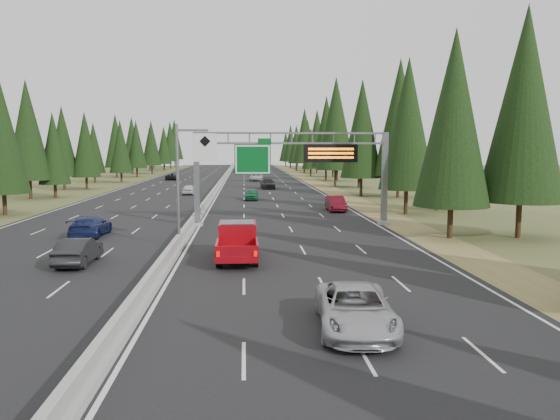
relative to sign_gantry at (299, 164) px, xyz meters
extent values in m
cube|color=black|center=(-8.92, 45.12, -5.23)|extent=(32.00, 260.00, 0.08)
cube|color=olive|center=(8.88, 45.12, -5.24)|extent=(3.60, 260.00, 0.06)
cube|color=#445125|center=(-26.72, 45.12, -5.24)|extent=(3.60, 260.00, 0.06)
cube|color=gray|center=(-8.92, 45.12, -5.04)|extent=(0.70, 260.00, 0.30)
cube|color=gray|center=(-8.92, 45.12, -4.64)|extent=(0.30, 260.00, 0.60)
cube|color=slate|center=(-8.57, 0.12, -1.29)|extent=(0.45, 0.45, 7.80)
cube|color=gray|center=(-8.57, 0.12, -5.04)|extent=(0.90, 0.90, 0.30)
cube|color=slate|center=(7.28, 0.12, -1.29)|extent=(0.45, 0.45, 7.80)
cube|color=gray|center=(7.28, 0.12, -5.04)|extent=(0.90, 0.90, 0.30)
cube|color=slate|center=(-0.64, 0.12, 2.53)|extent=(15.85, 0.35, 0.16)
cube|color=slate|center=(-0.64, 0.12, 1.69)|extent=(15.85, 0.35, 0.16)
cube|color=#054C19|center=(-3.92, -0.13, 0.36)|extent=(3.00, 0.10, 2.50)
cube|color=silver|center=(-3.92, -0.19, 0.36)|extent=(2.85, 0.02, 2.35)
cube|color=#054C19|center=(-2.92, -0.13, 1.86)|extent=(1.10, 0.10, 0.45)
cube|color=black|center=(2.58, -0.18, 0.86)|extent=(4.50, 0.40, 1.50)
cube|color=orange|center=(2.58, -0.40, 1.21)|extent=(3.80, 0.02, 0.18)
cube|color=orange|center=(2.58, -0.40, 0.86)|extent=(3.80, 0.02, 0.18)
cube|color=orange|center=(2.58, -0.40, 0.51)|extent=(3.80, 0.02, 0.18)
cylinder|color=slate|center=(-8.92, -9.88, -1.19)|extent=(0.20, 0.20, 8.00)
cube|color=gray|center=(-8.92, -9.88, -5.09)|extent=(0.50, 0.50, 0.20)
cube|color=slate|center=(-7.92, -9.88, 2.41)|extent=(2.00, 0.15, 0.15)
cube|color=silver|center=(-7.12, -10.00, 1.31)|extent=(1.50, 0.06, 1.80)
cylinder|color=black|center=(10.23, -7.32, -4.07)|extent=(0.40, 0.40, 2.39)
cone|color=black|center=(10.23, -7.32, 3.41)|extent=(5.39, 5.39, 12.57)
cylinder|color=black|center=(15.44, -7.11, -3.93)|extent=(0.40, 0.40, 2.67)
cone|color=black|center=(15.44, -7.11, 4.42)|extent=(6.01, 6.01, 14.03)
cylinder|color=black|center=(11.52, 7.88, -4.03)|extent=(0.40, 0.40, 2.48)
cone|color=black|center=(11.52, 7.88, 3.70)|extent=(5.57, 5.57, 13.00)
cylinder|color=black|center=(15.83, 10.98, -4.33)|extent=(0.40, 0.40, 1.89)
cone|color=black|center=(15.83, 10.98, 1.57)|extent=(4.24, 4.24, 9.90)
cylinder|color=black|center=(11.43, 28.56, -3.99)|extent=(0.40, 0.40, 2.55)
cone|color=black|center=(11.43, 28.56, 3.98)|extent=(5.74, 5.74, 13.40)
cylinder|color=black|center=(15.95, 26.32, -3.80)|extent=(0.40, 0.40, 2.94)
cone|color=black|center=(15.95, 26.32, 5.39)|extent=(6.61, 6.61, 15.43)
cylinder|color=black|center=(10.81, 46.28, -3.79)|extent=(0.40, 0.40, 2.96)
cone|color=black|center=(10.81, 46.28, 5.47)|extent=(6.67, 6.67, 15.55)
cylinder|color=black|center=(14.61, 45.06, -4.38)|extent=(0.40, 0.40, 1.77)
cone|color=black|center=(14.61, 45.06, 1.14)|extent=(3.98, 3.98, 9.28)
cylinder|color=black|center=(11.92, 64.39, -3.90)|extent=(0.40, 0.40, 2.74)
cone|color=black|center=(11.92, 64.39, 4.67)|extent=(6.17, 6.17, 14.39)
cylinder|color=black|center=(14.16, 64.18, -3.90)|extent=(0.40, 0.40, 2.74)
cone|color=black|center=(14.16, 64.18, 4.65)|extent=(6.16, 6.16, 14.37)
cylinder|color=black|center=(10.76, 80.31, -4.36)|extent=(0.40, 0.40, 1.82)
cone|color=black|center=(10.76, 80.31, 1.32)|extent=(4.09, 4.09, 9.54)
cylinder|color=black|center=(15.89, 80.00, -4.07)|extent=(0.40, 0.40, 2.40)
cone|color=black|center=(15.89, 80.00, 3.42)|extent=(5.39, 5.39, 12.58)
cylinder|color=black|center=(11.49, 100.44, -3.88)|extent=(0.40, 0.40, 2.77)
cone|color=black|center=(11.49, 100.44, 4.77)|extent=(6.23, 6.23, 14.54)
cylinder|color=black|center=(14.66, 99.05, -3.91)|extent=(0.40, 0.40, 2.71)
cone|color=black|center=(14.66, 99.05, 4.56)|extent=(6.10, 6.10, 14.23)
cylinder|color=black|center=(10.87, 116.87, -4.18)|extent=(0.40, 0.40, 2.18)
cone|color=black|center=(10.87, 116.87, 2.62)|extent=(4.90, 4.90, 11.43)
cylinder|color=black|center=(14.13, 115.64, -4.06)|extent=(0.40, 0.40, 2.43)
cone|color=black|center=(14.13, 115.64, 3.53)|extent=(5.46, 5.46, 12.74)
cylinder|color=black|center=(10.50, 132.63, -4.12)|extent=(0.40, 0.40, 2.29)
cone|color=black|center=(10.50, 132.63, 3.03)|extent=(5.15, 5.15, 12.01)
cylinder|color=black|center=(15.05, 132.41, -3.94)|extent=(0.40, 0.40, 2.67)
cone|color=black|center=(15.05, 132.41, 4.40)|extent=(6.00, 6.00, 14.00)
cylinder|color=black|center=(10.27, 150.27, -4.24)|extent=(0.40, 0.40, 2.05)
cone|color=black|center=(10.27, 150.27, 2.16)|extent=(4.61, 4.61, 10.75)
cylinder|color=black|center=(14.55, 150.33, -4.20)|extent=(0.40, 0.40, 2.13)
cone|color=black|center=(14.55, 150.33, 2.46)|extent=(4.79, 4.79, 11.19)
cylinder|color=black|center=(-27.96, 9.00, -4.17)|extent=(0.40, 0.40, 2.19)
cone|color=black|center=(-27.96, 9.00, 2.67)|extent=(4.93, 4.93, 11.49)
cylinder|color=black|center=(-29.81, 28.87, -4.36)|extent=(0.40, 0.40, 1.82)
cone|color=black|center=(-29.81, 28.87, 1.32)|extent=(4.09, 4.09, 9.54)
cylinder|color=black|center=(-32.44, 27.31, -4.04)|extent=(0.40, 0.40, 2.46)
cone|color=black|center=(-32.44, 27.31, 3.67)|extent=(5.55, 5.55, 12.94)
cylinder|color=black|center=(-29.89, 43.80, -4.28)|extent=(0.40, 0.40, 1.99)
cone|color=black|center=(-29.89, 43.80, 1.94)|extent=(4.47, 4.47, 10.43)
cylinder|color=black|center=(-33.36, 43.63, -4.20)|extent=(0.40, 0.40, 2.13)
cone|color=black|center=(-33.36, 43.63, 2.45)|extent=(4.79, 4.79, 11.17)
cylinder|color=black|center=(-28.24, 61.23, -4.31)|extent=(0.40, 0.40, 1.93)
cone|color=black|center=(-28.24, 61.23, 1.72)|extent=(4.34, 4.34, 10.12)
cylinder|color=black|center=(-33.41, 61.79, -4.35)|extent=(0.40, 0.40, 1.85)
cone|color=black|center=(-33.41, 61.79, 1.43)|extent=(4.16, 4.16, 9.70)
cylinder|color=black|center=(-29.31, 82.26, -4.23)|extent=(0.40, 0.40, 2.08)
cone|color=black|center=(-29.31, 82.26, 2.28)|extent=(4.69, 4.69, 10.94)
cylinder|color=black|center=(-33.45, 80.20, -4.12)|extent=(0.40, 0.40, 2.29)
cone|color=black|center=(-33.45, 80.20, 3.05)|extent=(5.16, 5.16, 12.05)
cylinder|color=black|center=(-28.42, 97.51, -4.17)|extent=(0.40, 0.40, 2.21)
cone|color=black|center=(-28.42, 97.51, 2.73)|extent=(4.96, 4.96, 11.58)
cylinder|color=black|center=(-33.60, 98.83, -4.09)|extent=(0.40, 0.40, 2.36)
cone|color=black|center=(-33.60, 98.83, 3.30)|extent=(5.32, 5.32, 12.40)
cylinder|color=black|center=(-28.21, 117.49, -4.24)|extent=(0.40, 0.40, 2.05)
cone|color=black|center=(-28.21, 117.49, 2.17)|extent=(4.62, 4.62, 10.78)
cylinder|color=black|center=(-32.21, 116.76, -4.26)|extent=(0.40, 0.40, 2.03)
cone|color=black|center=(-32.21, 116.76, 2.08)|extent=(4.56, 4.56, 10.64)
cylinder|color=black|center=(-28.33, 133.04, -4.04)|extent=(0.40, 0.40, 2.46)
cone|color=black|center=(-28.33, 133.04, 3.63)|extent=(5.52, 5.52, 12.89)
cylinder|color=black|center=(-33.67, 133.05, -4.32)|extent=(0.40, 0.40, 1.89)
cone|color=black|center=(-33.67, 133.05, 1.59)|extent=(4.26, 4.26, 9.93)
cylinder|color=black|center=(-29.42, 152.60, -3.91)|extent=(0.40, 0.40, 2.72)
cone|color=black|center=(-29.42, 152.60, 4.59)|extent=(6.12, 6.12, 14.28)
cylinder|color=black|center=(-33.15, 152.75, -4.12)|extent=(0.40, 0.40, 2.31)
cone|color=black|center=(-33.15, 152.75, 3.09)|extent=(5.19, 5.19, 12.11)
imported|color=#AAABAF|center=(-0.71, -26.88, -4.41)|extent=(3.02, 5.81, 1.56)
cylinder|color=black|center=(-6.01, -16.20, -4.73)|extent=(0.34, 0.92, 0.92)
cylinder|color=black|center=(-4.06, -16.20, -4.73)|extent=(0.34, 0.92, 0.92)
cylinder|color=black|center=(-6.01, -12.42, -4.73)|extent=(0.34, 0.92, 0.92)
cylinder|color=black|center=(-4.06, -12.42, -4.73)|extent=(0.34, 0.92, 0.92)
cube|color=maroon|center=(-5.03, -14.25, -4.56)|extent=(2.29, 6.41, 0.34)
cube|color=maroon|center=(-5.03, -13.22, -3.76)|extent=(2.18, 2.52, 1.26)
cube|color=black|center=(-5.03, -13.22, -3.41)|extent=(1.95, 2.18, 0.63)
cube|color=maroon|center=(-6.12, -15.97, -4.16)|extent=(0.11, 2.75, 0.69)
cube|color=maroon|center=(-3.95, -15.97, -4.16)|extent=(0.11, 2.75, 0.69)
cube|color=maroon|center=(-5.03, -17.34, -4.16)|extent=(2.29, 0.11, 0.69)
imported|color=#176537|center=(-3.72, 23.05, -4.49)|extent=(1.76, 4.14, 1.40)
imported|color=#550C17|center=(4.82, 10.12, -4.41)|extent=(1.68, 4.75, 1.56)
imported|color=black|center=(-0.84, 42.68, -4.38)|extent=(2.27, 5.57, 1.62)
imported|color=silver|center=(-2.21, 64.70, -4.47)|extent=(2.82, 5.35, 1.44)
imported|color=black|center=(-6.41, 104.77, -4.42)|extent=(2.25, 4.67, 1.54)
imported|color=black|center=(-13.89, -14.86, -4.44)|extent=(1.63, 4.58, 1.50)
imported|color=navy|center=(-15.98, -4.88, -4.43)|extent=(2.21, 5.26, 1.52)
imported|color=silver|center=(-12.34, 31.97, -4.49)|extent=(1.99, 4.24, 1.40)
imported|color=black|center=(-19.48, 68.52, -4.48)|extent=(2.40, 5.12, 1.42)
camera|label=1|loc=(-4.61, -45.49, 1.24)|focal=35.00mm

